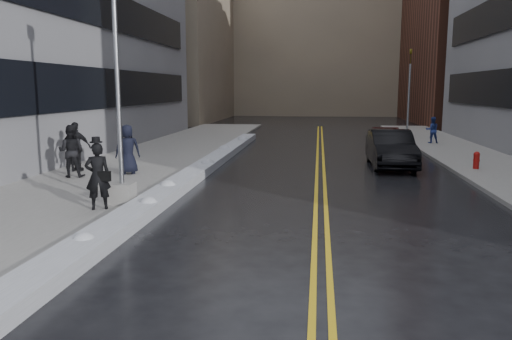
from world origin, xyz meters
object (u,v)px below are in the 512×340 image
(pedestrian_d, at_px, (76,147))
(fire_hydrant, at_px, (476,159))
(pedestrian_fedora, at_px, (98,176))
(car_maroon, at_px, (390,141))
(car_black, at_px, (391,149))
(pedestrian_c, at_px, (128,149))
(lamppost, at_px, (119,122))
(pedestrian_east, at_px, (432,130))
(traffic_signal, at_px, (409,90))
(pedestrian_b, at_px, (71,151))

(pedestrian_d, bearing_deg, fire_hydrant, -176.39)
(pedestrian_fedora, relative_size, car_maroon, 0.43)
(pedestrian_d, distance_m, car_black, 13.49)
(pedestrian_c, distance_m, car_maroon, 14.82)
(lamppost, height_order, car_maroon, lamppost)
(pedestrian_d, height_order, car_maroon, pedestrian_d)
(pedestrian_c, distance_m, pedestrian_east, 19.56)
(car_black, height_order, car_maroon, car_black)
(traffic_signal, height_order, pedestrian_fedora, traffic_signal)
(lamppost, relative_size, pedestrian_b, 3.83)
(pedestrian_fedora, distance_m, pedestrian_b, 5.76)
(fire_hydrant, xyz_separation_m, pedestrian_b, (-15.91, -4.01, 0.60))
(pedestrian_c, xyz_separation_m, car_maroon, (11.38, 9.48, -0.49))
(car_black, bearing_deg, fire_hydrant, -16.91)
(pedestrian_b, distance_m, car_maroon, 16.87)
(pedestrian_b, relative_size, car_maroon, 0.46)
(traffic_signal, relative_size, car_maroon, 1.37)
(pedestrian_b, bearing_deg, fire_hydrant, -175.50)
(lamppost, distance_m, pedestrian_b, 5.56)
(lamppost, bearing_deg, pedestrian_c, 109.55)
(traffic_signal, relative_size, pedestrian_fedora, 3.21)
(lamppost, relative_size, pedestrian_d, 3.81)
(pedestrian_d, bearing_deg, pedestrian_east, -148.14)
(lamppost, distance_m, pedestrian_d, 6.82)
(traffic_signal, height_order, pedestrian_b, traffic_signal)
(pedestrian_b, bearing_deg, pedestrian_fedora, 114.55)
(lamppost, relative_size, car_black, 1.52)
(pedestrian_d, relative_size, car_maroon, 0.46)
(pedestrian_fedora, bearing_deg, traffic_signal, -141.96)
(fire_hydrant, xyz_separation_m, traffic_signal, (-0.50, 14.00, 2.85))
(pedestrian_b, bearing_deg, pedestrian_d, -80.38)
(pedestrian_fedora, bearing_deg, car_black, -157.36)
(pedestrian_b, relative_size, pedestrian_east, 1.23)
(pedestrian_c, bearing_deg, car_maroon, -165.05)
(pedestrian_c, bearing_deg, car_black, 175.82)
(traffic_signal, relative_size, car_black, 1.19)
(pedestrian_fedora, bearing_deg, pedestrian_d, -82.52)
(traffic_signal, relative_size, pedestrian_d, 2.99)
(pedestrian_c, distance_m, car_black, 11.41)
(traffic_signal, bearing_deg, pedestrian_d, -133.54)
(pedestrian_fedora, distance_m, pedestrian_c, 5.91)
(pedestrian_fedora, xyz_separation_m, pedestrian_c, (-1.39, 5.74, 0.04))
(pedestrian_fedora, distance_m, car_black, 13.47)
(traffic_signal, xyz_separation_m, pedestrian_c, (-13.57, -17.03, -2.28))
(fire_hydrant, distance_m, car_maroon, 6.99)
(pedestrian_fedora, bearing_deg, pedestrian_c, -100.20)
(lamppost, height_order, pedestrian_c, lamppost)
(lamppost, height_order, traffic_signal, lamppost)
(pedestrian_b, bearing_deg, pedestrian_east, -148.53)
(fire_hydrant, height_order, pedestrian_fedora, pedestrian_fedora)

